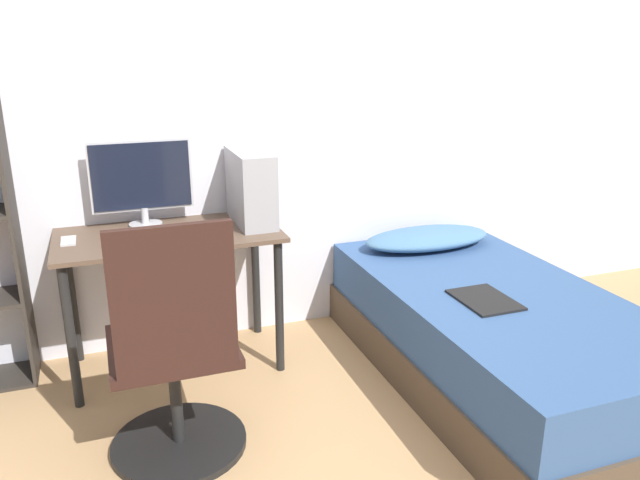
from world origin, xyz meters
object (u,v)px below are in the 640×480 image
at_px(office_chair, 175,370).
at_px(monitor, 142,179).
at_px(pc_tower, 251,187).
at_px(bed, 495,336).
at_px(keyboard, 155,240).

distance_m(office_chair, monitor, 1.12).
height_order(monitor, pc_tower, monitor).
bearing_deg(office_chair, pc_tower, 57.21).
bearing_deg(bed, keyboard, 159.81).
relative_size(monitor, pc_tower, 1.16).
bearing_deg(keyboard, office_chair, -91.37).
distance_m(office_chair, pc_tower, 1.11).
bearing_deg(keyboard, bed, -20.19).
bearing_deg(keyboard, monitor, 92.93).
relative_size(office_chair, monitor, 2.06).
height_order(office_chair, keyboard, office_chair).
relative_size(bed, pc_tower, 4.47).
distance_m(office_chair, keyboard, 0.74).
xyz_separation_m(office_chair, keyboard, (0.02, 0.66, 0.34)).
xyz_separation_m(monitor, keyboard, (0.02, -0.30, -0.23)).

